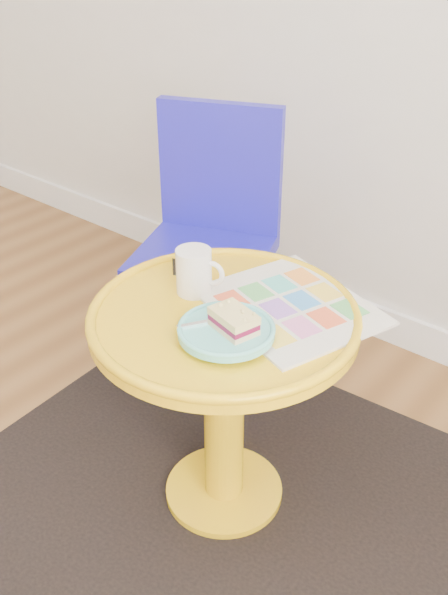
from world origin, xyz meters
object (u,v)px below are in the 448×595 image
Objects in this scene: mug at (195,270)px; plate at (226,331)px; side_table at (224,371)px; chair at (210,232)px; newspaper at (290,306)px.

mug is 0.58× the size of plate.
side_table is 0.70× the size of chair.
mug reaches higher than side_table.
mug is at bearing -139.35° from newspaper.
chair is 2.33× the size of newspaper.
mug is at bearing 149.59° from plate.
side_table is 1.64× the size of newspaper.
newspaper is 3.14× the size of mug.
mug is at bearing 164.99° from side_table.
mug is (0.28, -0.38, 0.13)m from chair.
newspaper is at bearing 80.86° from plate.
side_table is 5.15× the size of mug.
mug is (-0.20, -0.08, 0.05)m from newspaper.
mug reaches higher than newspaper.
chair is 4.25× the size of plate.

